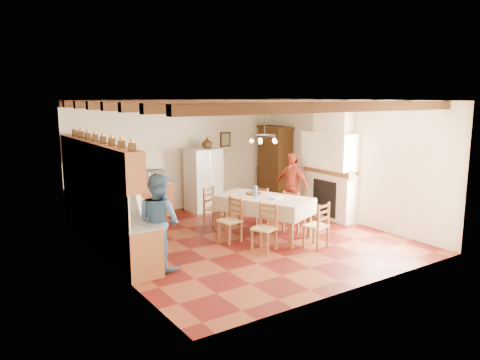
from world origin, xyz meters
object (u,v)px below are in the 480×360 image
Objects in this scene: chair_right_near at (294,211)px; chair_end_near at (316,225)px; chair_end_far at (214,208)px; person_woman_blue at (159,221)px; hutch at (275,165)px; person_woman_red at (292,186)px; chair_left_near at (264,228)px; dining_table at (264,200)px; refrigerator at (203,180)px; chair_right_far at (267,206)px; microwave at (153,176)px; chair_left_far at (229,220)px; person_man at (135,209)px.

chair_end_near is at bearing 137.72° from chair_right_near.
person_woman_blue reaches higher than chair_end_far.
hutch is 1.89m from person_woman_red.
chair_end_far is (0.03, 2.00, 0.00)m from chair_left_near.
dining_table is 0.88m from chair_right_near.
refrigerator is 0.76× the size of hutch.
refrigerator reaches higher than chair_end_near.
dining_table is at bearing -73.50° from person_woman_red.
chair_left_near is at bearing -117.75° from person_woman_blue.
person_woman_red reaches higher than chair_right_far.
chair_right_far is 1.81× the size of microwave.
chair_right_near and chair_end_far have the same top height.
refrigerator is 2.96m from chair_left_far.
chair_left_far is 3.06m from microwave.
chair_end_far is (-2.85, -1.36, -0.63)m from hutch.
person_woman_red is (1.51, 0.84, 0.03)m from dining_table.
chair_right_far reaches higher than dining_table.
refrigerator is at bearing -9.76° from chair_right_near.
chair_left_near is 1.00× the size of chair_right_far.
person_man is at bearing -14.20° from person_woman_blue.
chair_end_near is at bearing -91.99° from chair_end_far.
hutch is at bearing -52.91° from chair_right_near.
microwave is (-1.37, 0.19, 0.20)m from refrigerator.
chair_right_far is 1.00× the size of chair_end_far.
person_woman_blue is (-2.14, 0.29, 0.39)m from chair_left_near.
person_woman_red is at bearing -60.70° from chair_right_near.
chair_right_far is at bearing -125.58° from hutch.
chair_end_far is 1.81× the size of microwave.
hutch is 3.61m from microwave.
person_woman_red is (2.10, 1.65, 0.37)m from chair_left_near.
dining_table is 2.40× the size of chair_left_far.
hutch is 4.05m from chair_left_far.
chair_left_near is at bearing -115.00° from chair_end_far.
dining_table is at bearing 76.49° from chair_left_far.
chair_right_near and chair_right_far have the same top height.
chair_right_far is (0.50, -2.19, -0.37)m from refrigerator.
person_woman_red reaches higher than chair_left_far.
refrigerator reaches higher than chair_right_far.
chair_end_near is at bearing 35.51° from chair_left_far.
hutch is 4.47m from chair_left_near.
refrigerator reaches higher than dining_table.
chair_left_far reaches higher than dining_table.
person_man is 3.08m from microwave.
person_woman_red is at bearing -68.44° from person_man.
refrigerator is 4.13m from chair_end_near.
chair_left_near is at bearing 7.62° from chair_left_far.
chair_right_near is 3.60m from person_woman_blue.
chair_end_near is (0.34, -4.10, -0.37)m from refrigerator.
chair_left_near is 0.92m from chair_left_far.
person_woman_blue reaches higher than refrigerator.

